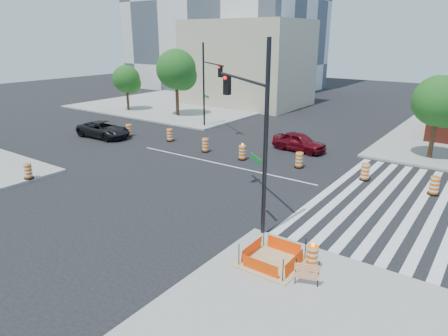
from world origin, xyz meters
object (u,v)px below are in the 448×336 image
Objects in this scene: signal_pole_se at (251,116)px; signal_pole_nw at (209,79)px; red_coupe at (299,142)px; dark_suv at (104,129)px.

signal_pole_se is 1.07× the size of signal_pole_nw.
red_coupe is 0.83× the size of dark_suv.
signal_pole_se reaches higher than dark_suv.
signal_pole_se is at bearing -11.47° from signal_pole_nw.
signal_pole_nw is at bearing -9.49° from signal_pole_se.
signal_pole_se is 18.80m from signal_pole_nw.
dark_suv is 0.65× the size of signal_pole_nw.
signal_pole_se is (3.26, -12.13, 4.22)m from red_coupe.
signal_pole_se is at bearing -111.38° from dark_suv.
signal_pole_nw reaches higher than dark_suv.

